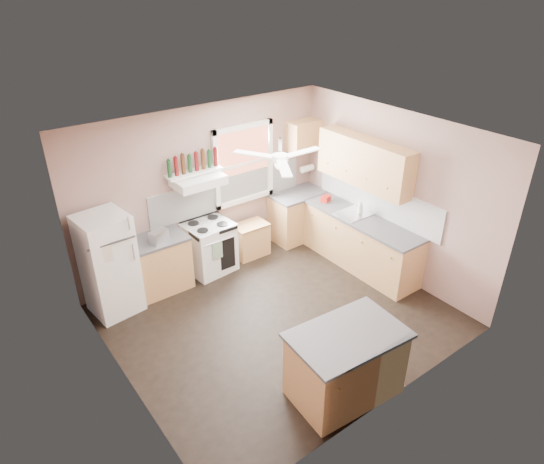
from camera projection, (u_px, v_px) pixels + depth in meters
floor at (279, 316)px, 7.10m from camera, size 4.50×4.50×0.00m
ceiling at (280, 138)px, 5.80m from camera, size 4.50×4.50×0.00m
wall_back at (204, 188)px, 7.87m from camera, size 4.50×0.05×2.70m
wall_right at (394, 194)px, 7.65m from camera, size 0.05×4.00×2.70m
wall_left at (114, 298)px, 5.26m from camera, size 0.05×4.00×2.70m
backsplash_back at (229, 191)px, 8.16m from camera, size 2.90×0.03×0.55m
backsplash_right at (376, 198)px, 7.92m from camera, size 0.03×2.60×0.55m
window_view at (243, 164)px, 8.12m from camera, size 1.00×0.02×1.20m
window_frame at (244, 164)px, 8.10m from camera, size 1.16×0.07×1.36m
refrigerator at (109, 265)px, 6.90m from camera, size 0.72×0.71×1.55m
base_cabinet_left at (158, 265)px, 7.53m from camera, size 0.90×0.60×0.86m
counter_left at (155, 240)px, 7.31m from camera, size 0.92×0.62×0.04m
toaster at (159, 236)px, 7.19m from camera, size 0.32×0.25×0.18m
stove at (210, 247)px, 8.01m from camera, size 0.78×0.70×0.86m
range_hood at (198, 181)px, 7.43m from camera, size 0.78×0.50×0.14m
bottle_shelf at (194, 172)px, 7.46m from camera, size 0.90×0.26×0.03m
cart at (251, 240)px, 8.49m from camera, size 0.60×0.40×0.59m
base_cabinet_corner at (298, 216)px, 9.01m from camera, size 1.00×0.60×0.86m
base_cabinet_right at (360, 243)px, 8.13m from camera, size 0.60×2.20×0.86m
counter_corner at (299, 194)px, 8.79m from camera, size 1.02×0.62×0.04m
counter_right at (362, 219)px, 7.91m from camera, size 0.62×2.22×0.04m
sink at (353, 214)px, 8.04m from camera, size 0.55×0.45×0.03m
faucet at (361, 208)px, 8.09m from camera, size 0.03×0.03×0.14m
upper_cabinet_right at (364, 162)px, 7.69m from camera, size 0.33×1.80×0.76m
upper_cabinet_corner at (304, 136)px, 8.49m from camera, size 0.60×0.33×0.52m
paper_towel at (307, 168)px, 8.89m from camera, size 0.26×0.12×0.12m
island at (345, 365)px, 5.64m from camera, size 1.29×0.87×0.86m
island_top at (348, 335)px, 5.42m from camera, size 1.37×0.95×0.04m
ceiling_fan_hub at (280, 158)px, 5.92m from camera, size 0.20×0.20×0.08m
soap_bottle at (360, 207)px, 7.97m from camera, size 0.12×0.12×0.26m
red_caddy at (326, 199)px, 8.45m from camera, size 0.21×0.18×0.10m
wine_bottles at (193, 163)px, 7.39m from camera, size 0.86×0.06×0.31m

